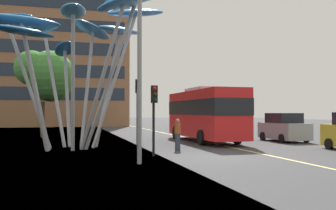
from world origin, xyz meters
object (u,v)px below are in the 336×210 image
(red_bus, at_px, (204,112))
(traffic_light_kerb_far, at_px, (138,98))
(street_lamp, at_px, (148,30))
(pedestrian, at_px, (178,135))
(traffic_light_kerb_near, at_px, (154,105))
(leaf_sculpture, at_px, (80,30))
(car_parked_mid, at_px, (284,128))

(red_bus, height_order, traffic_light_kerb_far, traffic_light_kerb_far)
(street_lamp, bearing_deg, pedestrian, 60.87)
(red_bus, distance_m, traffic_light_kerb_far, 5.91)
(red_bus, bearing_deg, pedestrian, -123.42)
(traffic_light_kerb_near, bearing_deg, leaf_sculpture, 124.47)
(red_bus, bearing_deg, leaf_sculpture, -160.52)
(leaf_sculpture, distance_m, pedestrian, 8.04)
(traffic_light_kerb_near, relative_size, traffic_light_kerb_far, 0.82)
(traffic_light_kerb_far, relative_size, street_lamp, 0.47)
(street_lamp, xyz_separation_m, pedestrian, (2.62, 4.69, -4.47))
(traffic_light_kerb_far, distance_m, street_lamp, 7.84)
(traffic_light_kerb_near, height_order, traffic_light_kerb_far, traffic_light_kerb_far)
(street_lamp, relative_size, pedestrian, 5.00)
(red_bus, xyz_separation_m, street_lamp, (-6.15, -10.05, 3.27))
(red_bus, xyz_separation_m, traffic_light_kerb_far, (-5.21, -2.66, 0.84))
(traffic_light_kerb_near, bearing_deg, pedestrian, 52.07)
(red_bus, height_order, street_lamp, street_lamp)
(car_parked_mid, height_order, street_lamp, street_lamp)
(leaf_sculpture, height_order, traffic_light_kerb_near, leaf_sculpture)
(red_bus, xyz_separation_m, car_parked_mid, (5.40, -1.34, -1.11))
(traffic_light_kerb_near, bearing_deg, red_bus, 55.14)
(street_lamp, bearing_deg, red_bus, 58.53)
(red_bus, relative_size, traffic_light_kerb_near, 3.01)
(red_bus, xyz_separation_m, pedestrian, (-3.54, -5.36, -1.19))
(traffic_light_kerb_far, bearing_deg, traffic_light_kerb_near, -91.92)
(traffic_light_kerb_near, distance_m, pedestrian, 3.36)
(car_parked_mid, bearing_deg, traffic_light_kerb_far, -172.92)
(pedestrian, bearing_deg, street_lamp, -119.13)
(traffic_light_kerb_near, height_order, pedestrian, traffic_light_kerb_near)
(red_bus, bearing_deg, street_lamp, -121.47)
(pedestrian, bearing_deg, red_bus, 56.58)
(traffic_light_kerb_near, distance_m, street_lamp, 3.83)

